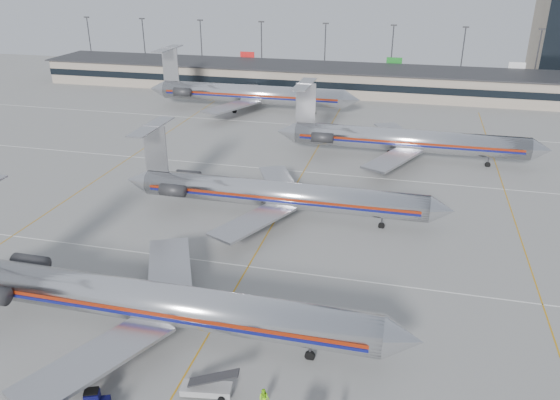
% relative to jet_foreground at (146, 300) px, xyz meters
% --- Properties ---
extents(ground, '(260.00, 260.00, 0.00)m').
position_rel_jet_foreground_xyz_m(ground, '(5.20, 3.25, -3.48)').
color(ground, gray).
rests_on(ground, ground).
extents(apron_markings, '(160.00, 0.15, 0.02)m').
position_rel_jet_foreground_xyz_m(apron_markings, '(5.20, 13.25, -3.47)').
color(apron_markings, silver).
rests_on(apron_markings, ground).
extents(terminal, '(162.00, 17.00, 6.25)m').
position_rel_jet_foreground_xyz_m(terminal, '(5.20, 101.23, -0.32)').
color(terminal, gray).
rests_on(terminal, ground).
extents(light_mast_row, '(163.60, 0.40, 15.28)m').
position_rel_jet_foreground_xyz_m(light_mast_row, '(5.20, 115.25, 5.10)').
color(light_mast_row, '#38383D').
rests_on(light_mast_row, ground).
extents(jet_foreground, '(45.77, 26.95, 11.98)m').
position_rel_jet_foreground_xyz_m(jet_foreground, '(0.00, 0.00, 0.00)').
color(jet_foreground, silver).
rests_on(jet_foreground, ground).
extents(jet_second_row, '(43.14, 25.40, 11.29)m').
position_rel_jet_foreground_xyz_m(jet_second_row, '(4.84, 26.20, -0.20)').
color(jet_second_row, silver).
rests_on(jet_second_row, ground).
extents(jet_third_row, '(44.46, 27.35, 12.16)m').
position_rel_jet_foreground_xyz_m(jet_third_row, '(19.88, 52.68, 0.05)').
color(jet_third_row, silver).
rests_on(jet_third_row, ground).
extents(jet_back_row, '(48.08, 29.58, 13.15)m').
position_rel_jet_foreground_xyz_m(jet_back_row, '(-14.65, 77.75, 0.34)').
color(jet_back_row, silver).
rests_on(jet_back_row, ground).
extents(tug_left, '(2.23, 1.67, 1.62)m').
position_rel_jet_foreground_xyz_m(tug_left, '(0.09, -9.24, -2.74)').
color(tug_left, '#0A0B3B').
rests_on(tug_left, ground).
extents(belt_loader, '(4.71, 2.00, 2.43)m').
position_rel_jet_foreground_xyz_m(belt_loader, '(7.76, -5.89, -2.83)').
color(belt_loader, '#979797').
rests_on(belt_loader, ground).
extents(ramp_worker_far, '(0.89, 0.72, 1.70)m').
position_rel_jet_foreground_xyz_m(ramp_worker_far, '(12.36, -6.16, -2.63)').
color(ramp_worker_far, '#91EE16').
rests_on(ramp_worker_far, ground).
extents(cone_left, '(0.57, 0.57, 0.69)m').
position_rel_jet_foreground_xyz_m(cone_left, '(-5.38, -6.03, -3.13)').
color(cone_left, '#DA4407').
rests_on(cone_left, ground).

